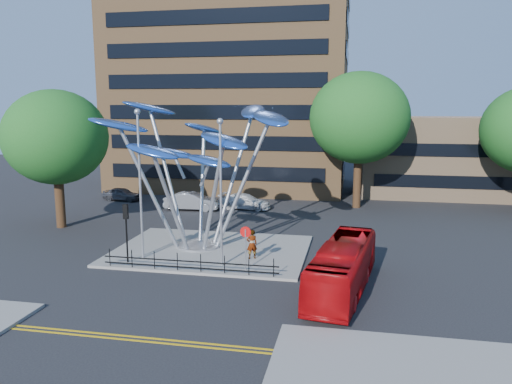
% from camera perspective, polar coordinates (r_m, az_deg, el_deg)
% --- Properties ---
extents(ground, '(120.00, 120.00, 0.00)m').
position_cam_1_polar(ground, '(26.18, -6.75, -10.58)').
color(ground, black).
rests_on(ground, ground).
extents(traffic_island, '(12.00, 9.00, 0.15)m').
position_cam_1_polar(traffic_island, '(31.88, -5.13, -6.66)').
color(traffic_island, slate).
rests_on(traffic_island, ground).
extents(pavement_right, '(12.00, 6.00, 0.15)m').
position_cam_1_polar(pavement_right, '(18.92, 20.99, -19.35)').
color(pavement_right, slate).
rests_on(pavement_right, ground).
extents(double_yellow_near, '(40.00, 0.12, 0.01)m').
position_cam_1_polar(double_yellow_near, '(21.02, -11.99, -16.03)').
color(double_yellow_near, gold).
rests_on(double_yellow_near, ground).
extents(double_yellow_far, '(40.00, 0.12, 0.01)m').
position_cam_1_polar(double_yellow_far, '(20.77, -12.33, -16.37)').
color(double_yellow_far, gold).
rests_on(double_yellow_far, ground).
extents(brick_tower, '(25.00, 15.00, 30.00)m').
position_cam_1_polar(brick_tower, '(57.29, -2.76, 15.72)').
color(brick_tower, olive).
rests_on(brick_tower, ground).
extents(low_building_near, '(15.00, 8.00, 8.00)m').
position_cam_1_polar(low_building_near, '(54.18, 20.04, 3.82)').
color(low_building_near, tan).
rests_on(low_building_near, ground).
extents(tree_right, '(8.80, 8.80, 12.11)m').
position_cam_1_polar(tree_right, '(45.32, 11.73, 8.27)').
color(tree_right, black).
rests_on(tree_right, ground).
extents(tree_left, '(7.60, 7.60, 10.32)m').
position_cam_1_polar(tree_left, '(39.83, -21.93, 5.80)').
color(tree_left, black).
rests_on(tree_left, ground).
extents(leaf_sculpture, '(12.72, 9.54, 9.51)m').
position_cam_1_polar(leaf_sculpture, '(31.63, -6.84, 5.71)').
color(leaf_sculpture, '#9EA0A5').
rests_on(leaf_sculpture, traffic_island).
extents(street_lamp_left, '(0.36, 0.36, 8.80)m').
position_cam_1_polar(street_lamp_left, '(29.70, -13.16, 2.33)').
color(street_lamp_left, '#9EA0A5').
rests_on(street_lamp_left, traffic_island).
extents(street_lamp_right, '(0.36, 0.36, 8.30)m').
position_cam_1_polar(street_lamp_right, '(27.57, -4.05, 1.45)').
color(street_lamp_right, '#9EA0A5').
rests_on(street_lamp_right, traffic_island).
extents(traffic_light_island, '(0.28, 0.18, 3.42)m').
position_cam_1_polar(traffic_light_island, '(29.49, -14.63, -3.20)').
color(traffic_light_island, black).
rests_on(traffic_light_island, traffic_island).
extents(no_entry_sign_island, '(0.60, 0.10, 2.45)m').
position_cam_1_polar(no_entry_sign_island, '(27.43, -1.20, -5.57)').
color(no_entry_sign_island, '#9EA0A5').
rests_on(no_entry_sign_island, traffic_island).
extents(pedestrian_railing_front, '(10.00, 0.06, 1.00)m').
position_cam_1_polar(pedestrian_railing_front, '(27.83, -7.66, -8.15)').
color(pedestrian_railing_front, black).
rests_on(pedestrian_railing_front, traffic_island).
extents(red_bus, '(3.43, 9.16, 2.49)m').
position_cam_1_polar(red_bus, '(25.19, 9.89, -8.49)').
color(red_bus, '#AA070B').
rests_on(red_bus, ground).
extents(pedestrian, '(0.76, 0.66, 1.76)m').
position_cam_1_polar(pedestrian, '(29.62, -0.47, -5.98)').
color(pedestrian, gray).
rests_on(pedestrian, traffic_island).
extents(parked_car_left, '(3.89, 1.88, 1.28)m').
position_cam_1_polar(parked_car_left, '(50.17, -15.05, -0.23)').
color(parked_car_left, '#3C3D43').
rests_on(parked_car_left, ground).
extents(parked_car_mid, '(4.94, 2.07, 1.59)m').
position_cam_1_polar(parked_car_mid, '(44.40, -7.34, -1.04)').
color(parked_car_mid, '#94969B').
rests_on(parked_car_mid, ground).
extents(parked_car_right, '(4.78, 2.33, 1.34)m').
position_cam_1_polar(parked_car_right, '(44.56, -1.27, -1.09)').
color(parked_car_right, silver).
rests_on(parked_car_right, ground).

